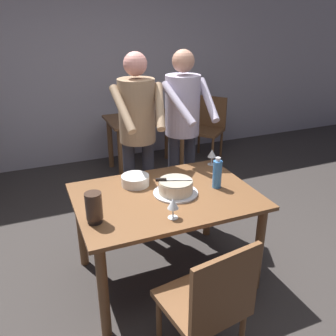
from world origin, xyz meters
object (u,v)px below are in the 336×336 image
main_dining_table (166,208)px  person_cutting_cake (138,128)px  cake_on_platter (176,187)px  plate_stack (135,180)px  person_standing_beside (183,121)px  wine_glass_near (173,204)px  water_bottle (217,174)px  background_chair_1 (208,126)px  background_table (145,129)px  wine_glass_far (212,154)px  cake_knife (166,180)px  chair_near_side (209,302)px  hurricane_lamp (94,208)px

main_dining_table → person_cutting_cake: 0.82m
cake_on_platter → person_cutting_cake: bearing=94.9°
main_dining_table → plate_stack: size_ratio=6.11×
person_standing_beside → wine_glass_near: bearing=-117.6°
main_dining_table → water_bottle: bearing=-4.9°
plate_stack → water_bottle: (0.58, -0.28, 0.07)m
person_cutting_cake → background_chair_1: (1.56, 1.53, -0.58)m
background_table → wine_glass_far: bearing=-89.2°
plate_stack → cake_knife: bearing=-53.9°
wine_glass_far → person_cutting_cake: bearing=152.1°
main_dining_table → chair_near_side: bearing=-95.6°
main_dining_table → background_table: size_ratio=1.34×
water_bottle → hurricane_lamp: (-0.99, -0.14, -0.01)m
wine_glass_far → person_cutting_cake: (-0.59, 0.31, 0.22)m
water_bottle → hurricane_lamp: 1.00m
hurricane_lamp → cake_on_platter: bearing=14.5°
cake_knife → wine_glass_far: bearing=31.9°
cake_knife → hurricane_lamp: hurricane_lamp is taller
water_bottle → hurricane_lamp: size_ratio=1.19×
plate_stack → cake_on_platter: bearing=-47.5°
cake_knife → plate_stack: 0.30m
cake_on_platter → chair_near_side: (-0.16, -0.84, -0.31)m
cake_on_platter → background_chair_1: background_chair_1 is taller
background_table → person_standing_beside: bearing=-94.4°
main_dining_table → person_cutting_cake: person_cutting_cake is taller
wine_glass_far → water_bottle: 0.46m
hurricane_lamp → person_cutting_cake: size_ratio=0.12×
chair_near_side → background_chair_1: same height
hurricane_lamp → person_cutting_cake: 1.07m
chair_near_side → wine_glass_near: bearing=89.6°
plate_stack → wine_glass_far: wine_glass_far is taller
hurricane_lamp → background_chair_1: bearing=48.2°
wine_glass_far → background_table: wine_glass_far is taller
cake_on_platter → plate_stack: bearing=132.5°
hurricane_lamp → background_chair_1: 3.24m
cake_knife → person_cutting_cake: size_ratio=0.15×
plate_stack → water_bottle: water_bottle is taller
water_bottle → background_chair_1: bearing=62.8°
wine_glass_far → hurricane_lamp: 1.30m
person_cutting_cake → background_chair_1: 2.26m
water_bottle → person_standing_beside: person_standing_beside is taller
wine_glass_far → hurricane_lamp: hurricane_lamp is taller
water_bottle → person_cutting_cake: size_ratio=0.15×
cake_on_platter → person_standing_beside: 0.88m
person_standing_beside → hurricane_lamp: bearing=-139.0°
cake_knife → background_chair_1: size_ratio=0.29×
cake_knife → chair_near_side: 0.95m
cake_on_platter → wine_glass_near: 0.35m
water_bottle → person_standing_beside: 0.79m
cake_on_platter → cake_knife: size_ratio=1.31×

